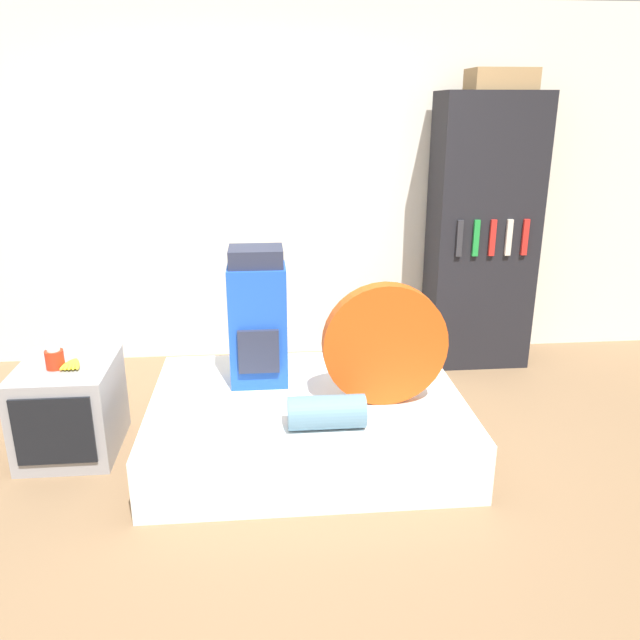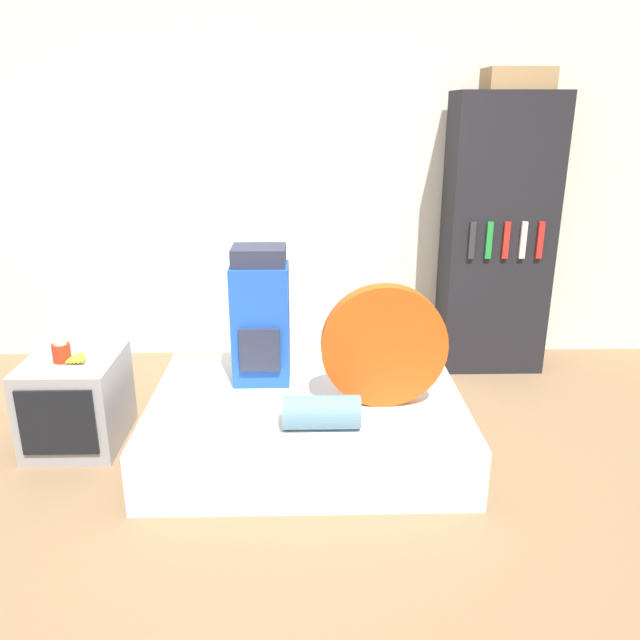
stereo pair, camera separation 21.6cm
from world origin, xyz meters
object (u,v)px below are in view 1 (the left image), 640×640
television (70,408)px  cardboard_box (501,79)px  backpack (258,319)px  bookshelf (482,234)px  tent_bag (385,344)px  sleeping_roll (327,412)px  canister (55,359)px

television → cardboard_box: (2.77, 1.12, 1.80)m
backpack → cardboard_box: bearing=30.6°
backpack → bookshelf: bookshelf is taller
tent_bag → sleeping_roll: size_ratio=1.73×
sleeping_roll → television: 1.51m
sleeping_roll → canister: size_ratio=3.29×
tent_bag → sleeping_roll: 0.50m
canister → bookshelf: size_ratio=0.06×
tent_bag → television: size_ratio=1.13×
sleeping_roll → bookshelf: (1.31, 1.61, 0.58)m
backpack → cardboard_box: cardboard_box is taller
cardboard_box → backpack: bearing=-149.4°
bookshelf → sleeping_roll: bearing=-129.2°
sleeping_roll → television: (-1.42, 0.48, -0.16)m
canister → cardboard_box: bearing=22.5°
bookshelf → cardboard_box: cardboard_box is taller
television → canister: 0.32m
canister → sleeping_roll: bearing=-17.1°
tent_bag → television: (-1.76, 0.21, -0.41)m
backpack → bookshelf: size_ratio=0.41×
sleeping_roll → cardboard_box: (1.36, 1.61, 1.64)m
sleeping_roll → cardboard_box: bearing=49.9°
tent_bag → cardboard_box: 2.18m
television → canister: canister is taller
canister → cardboard_box: 3.38m
backpack → canister: 1.13m
tent_bag → sleeping_roll: (-0.34, -0.27, -0.25)m
backpack → sleeping_roll: bearing=-60.8°
tent_bag → canister: 1.80m
television → canister: (-0.03, -0.04, 0.32)m
cardboard_box → television: bearing=-158.0°
tent_bag → television: tent_bag is taller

